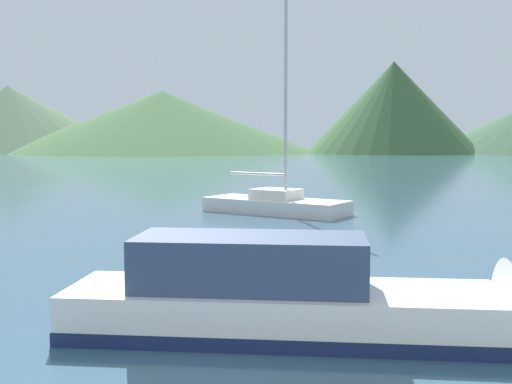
{
  "coord_description": "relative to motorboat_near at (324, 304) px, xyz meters",
  "views": [
    {
      "loc": [
        1.3,
        -4.49,
        2.82
      ],
      "look_at": [
        0.37,
        14.0,
        1.2
      ],
      "focal_mm": 45.0,
      "sensor_mm": 36.0,
      "label": 1
    }
  ],
  "objects": [
    {
      "name": "hill_west",
      "position": [
        -51.87,
        107.13,
        5.55
      ],
      "size": [
        45.58,
        45.58,
        12.0
      ],
      "color": "#4C6647",
      "rests_on": "ground_plane"
    },
    {
      "name": "motorboat_near",
      "position": [
        0.0,
        0.0,
        0.0
      ],
      "size": [
        7.3,
        2.07,
        1.9
      ],
      "rotation": [
        0.0,
        0.0,
        -0.05
      ],
      "color": "white",
      "rests_on": "ground_plane"
    },
    {
      "name": "sailboat_inner",
      "position": [
        -0.97,
        14.47,
        -0.06
      ],
      "size": [
        5.58,
        4.35,
        8.28
      ],
      "rotation": [
        0.0,
        0.0,
        -0.53
      ],
      "color": "white",
      "rests_on": "ground_plane"
    },
    {
      "name": "hill_central",
      "position": [
        -22.81,
        103.74,
        4.9
      ],
      "size": [
        54.14,
        54.14,
        10.71
      ],
      "color": "#3D6038",
      "rests_on": "ground_plane"
    },
    {
      "name": "hill_east",
      "position": [
        16.81,
        99.31,
        7.11
      ],
      "size": [
        28.79,
        28.79,
        15.12
      ],
      "color": "#3D6038",
      "rests_on": "ground_plane"
    }
  ]
}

